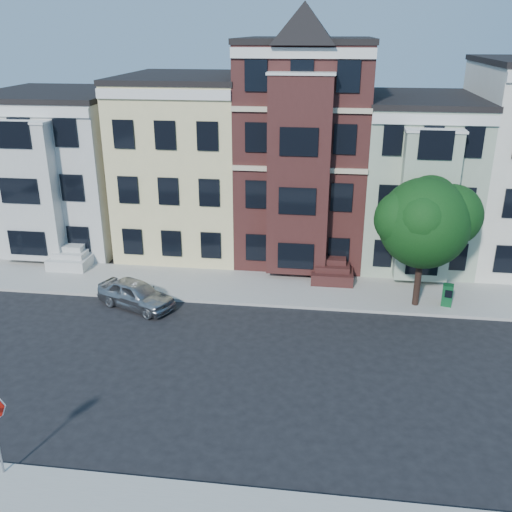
# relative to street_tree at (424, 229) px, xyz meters

# --- Properties ---
(ground) EXTENTS (120.00, 120.00, 0.00)m
(ground) POSITION_rel_street_tree_xyz_m (-6.04, -6.97, -4.05)
(ground) COLOR black
(far_sidewalk) EXTENTS (60.00, 4.00, 0.15)m
(far_sidewalk) POSITION_rel_street_tree_xyz_m (-6.04, 1.03, -3.98)
(far_sidewalk) COLOR #9E9B93
(far_sidewalk) RESTS_ON ground
(house_white) EXTENTS (8.00, 9.00, 9.00)m
(house_white) POSITION_rel_street_tree_xyz_m (-21.04, 7.53, 0.45)
(house_white) COLOR silver
(house_white) RESTS_ON ground
(house_yellow) EXTENTS (7.00, 9.00, 10.00)m
(house_yellow) POSITION_rel_street_tree_xyz_m (-13.04, 7.53, 0.95)
(house_yellow) COLOR beige
(house_yellow) RESTS_ON ground
(house_brown) EXTENTS (7.00, 9.00, 12.00)m
(house_brown) POSITION_rel_street_tree_xyz_m (-6.04, 7.53, 1.95)
(house_brown) COLOR #3E1B19
(house_brown) RESTS_ON ground
(house_green) EXTENTS (6.00, 9.00, 9.00)m
(house_green) POSITION_rel_street_tree_xyz_m (0.46, 7.53, 0.45)
(house_green) COLOR #9DAF94
(house_green) RESTS_ON ground
(street_tree) EXTENTS (7.59, 7.59, 7.81)m
(street_tree) POSITION_rel_street_tree_xyz_m (0.00, 0.00, 0.00)
(street_tree) COLOR #144513
(street_tree) RESTS_ON far_sidewalk
(parked_car) EXTENTS (4.38, 3.13, 1.38)m
(parked_car) POSITION_rel_street_tree_xyz_m (-13.57, -1.77, -3.36)
(parked_car) COLOR #94969B
(parked_car) RESTS_ON ground
(newspaper_box) EXTENTS (0.58, 0.54, 1.10)m
(newspaper_box) POSITION_rel_street_tree_xyz_m (1.49, 0.09, -3.35)
(newspaper_box) COLOR #104F27
(newspaper_box) RESTS_ON far_sidewalk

